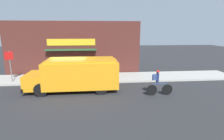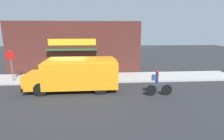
{
  "view_description": "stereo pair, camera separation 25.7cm",
  "coord_description": "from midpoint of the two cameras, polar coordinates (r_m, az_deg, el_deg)",
  "views": [
    {
      "loc": [
        2.03,
        -13.01,
        4.01
      ],
      "look_at": [
        3.21,
        -0.2,
        1.1
      ],
      "focal_mm": 28.0,
      "sensor_mm": 36.0,
      "label": 1
    },
    {
      "loc": [
        2.29,
        -13.03,
        4.01
      ],
      "look_at": [
        3.21,
        -0.2,
        1.1
      ],
      "focal_mm": 28.0,
      "sensor_mm": 36.0,
      "label": 2
    }
  ],
  "objects": [
    {
      "name": "stop_sign_post",
      "position": [
        15.35,
        -30.84,
        2.46
      ],
      "size": [
        0.45,
        0.45,
        2.38
      ],
      "color": "slate",
      "rests_on": "sidewalk"
    },
    {
      "name": "sidewalk",
      "position": [
        15.14,
        -13.29,
        -2.66
      ],
      "size": [
        28.0,
        2.88,
        0.15
      ],
      "color": "#ADAAA3",
      "rests_on": "ground_plane"
    },
    {
      "name": "school_bus",
      "position": [
        12.11,
        -12.05,
        -1.22
      ],
      "size": [
        6.06,
        2.8,
        2.16
      ],
      "rotation": [
        0.0,
        0.0,
        0.01
      ],
      "color": "orange",
      "rests_on": "ground_plane"
    },
    {
      "name": "storefront",
      "position": [
        16.29,
        -12.96,
        6.84
      ],
      "size": [
        12.19,
        0.76,
        4.84
      ],
      "color": "#4C231E",
      "rests_on": "ground_plane"
    },
    {
      "name": "cyclist",
      "position": [
        11.3,
        14.19,
        -4.31
      ],
      "size": [
        1.7,
        0.2,
        1.64
      ],
      "rotation": [
        0.0,
        0.0,
        0.01
      ],
      "color": "black",
      "rests_on": "ground_plane"
    },
    {
      "name": "ground_plane",
      "position": [
        13.79,
        -14.08,
        -4.55
      ],
      "size": [
        70.0,
        70.0,
        0.0
      ],
      "primitive_type": "plane",
      "color": "#2B2B2D"
    }
  ]
}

